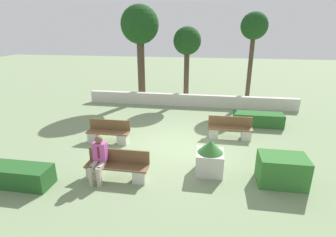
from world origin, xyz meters
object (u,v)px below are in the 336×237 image
object	(u,v)px
tree_center_right	(254,29)
bench_front	(117,168)
tree_center_left	(187,43)
person_seated_man	(99,157)
tree_leftmost	(140,27)
planter_corner_left	(210,157)
bench_right_side	(230,130)
bench_left_side	(109,134)

from	to	relation	value
tree_center_right	bench_front	bearing A→B (deg)	-117.24
bench_front	tree_center_left	distance (m)	9.38
person_seated_man	tree_leftmost	size ratio (longest dim) A/B	0.25
bench_front	planter_corner_left	world-z (taller)	planter_corner_left
bench_right_side	person_seated_man	bearing A→B (deg)	-130.78
person_seated_man	bench_front	bearing A→B (deg)	15.88
person_seated_man	tree_center_right	distance (m)	11.18
bench_front	planter_corner_left	bearing A→B (deg)	16.04
bench_left_side	tree_center_left	xyz separation A→B (m)	(2.36, 6.39, 3.03)
bench_left_side	person_seated_man	xyz separation A→B (m)	(0.74, -2.55, 0.42)
bench_right_side	tree_center_left	xyz separation A→B (m)	(-2.26, 5.24, 3.02)
person_seated_man	tree_center_right	world-z (taller)	tree_center_right
planter_corner_left	tree_leftmost	world-z (taller)	tree_leftmost
planter_corner_left	person_seated_man	bearing A→B (deg)	-163.98
tree_center_left	bench_left_side	bearing A→B (deg)	-110.23
bench_right_side	planter_corner_left	world-z (taller)	planter_corner_left
bench_front	bench_left_side	distance (m)	2.70
person_seated_man	tree_leftmost	bearing A→B (deg)	96.53
person_seated_man	tree_center_left	bearing A→B (deg)	79.73
bench_front	tree_center_left	bearing A→B (deg)	82.62
bench_left_side	person_seated_man	world-z (taller)	person_seated_man
person_seated_man	tree_leftmost	world-z (taller)	tree_leftmost
planter_corner_left	tree_leftmost	distance (m)	9.48
bench_right_side	person_seated_man	xyz separation A→B (m)	(-3.88, -3.71, 0.42)
tree_leftmost	planter_corner_left	bearing A→B (deg)	-62.00
person_seated_man	tree_center_left	world-z (taller)	tree_center_left
bench_front	tree_leftmost	distance (m)	9.43
bench_front	bench_right_side	bearing A→B (deg)	46.35
tree_leftmost	tree_center_left	size ratio (longest dim) A/B	1.27
tree_leftmost	tree_center_right	bearing A→B (deg)	6.36
person_seated_man	tree_center_left	distance (m)	9.45
bench_front	tree_leftmost	size ratio (longest dim) A/B	0.34
tree_leftmost	tree_center_left	xyz separation A→B (m)	(2.61, 0.33, -0.83)
bench_left_side	bench_right_side	size ratio (longest dim) A/B	0.94
bench_front	tree_center_right	size ratio (longest dim) A/B	0.37
tree_leftmost	bench_right_side	bearing A→B (deg)	-45.24
bench_front	bench_left_side	size ratio (longest dim) A/B	1.13
planter_corner_left	bench_right_side	bearing A→B (deg)	74.77
planter_corner_left	tree_leftmost	size ratio (longest dim) A/B	0.19
bench_right_side	tree_leftmost	xyz separation A→B (m)	(-4.87, 4.91, 3.86)
tree_center_left	person_seated_man	bearing A→B (deg)	-100.27
planter_corner_left	tree_center_right	distance (m)	9.38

